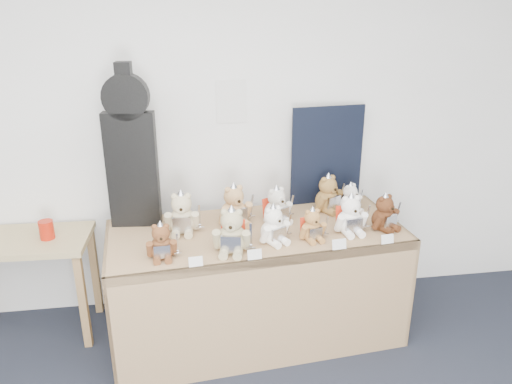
{
  "coord_description": "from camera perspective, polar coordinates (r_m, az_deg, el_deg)",
  "views": [
    {
      "loc": [
        0.09,
        -0.96,
        2.21
      ],
      "look_at": [
        0.52,
        1.87,
        1.11
      ],
      "focal_mm": 35.0,
      "sensor_mm": 36.0,
      "label": 1
    }
  ],
  "objects": [
    {
      "name": "room_shell",
      "position": [
        3.54,
        -2.85,
        10.26
      ],
      "size": [
        6.0,
        6.0,
        6.0
      ],
      "color": "white",
      "rests_on": "floor"
    },
    {
      "name": "display_table",
      "position": [
        3.3,
        0.4,
        -7.62
      ],
      "size": [
        2.0,
        0.98,
        0.81
      ],
      "rotation": [
        0.0,
        0.0,
        0.09
      ],
      "color": "#99724D",
      "rests_on": "floor"
    },
    {
      "name": "side_table",
      "position": [
        3.73,
        -25.02,
        -6.57
      ],
      "size": [
        0.9,
        0.53,
        0.73
      ],
      "rotation": [
        0.0,
        0.0,
        -0.04
      ],
      "color": "#92774F",
      "rests_on": "floor"
    },
    {
      "name": "guitar_case",
      "position": [
        3.29,
        -14.13,
        4.75
      ],
      "size": [
        0.33,
        0.13,
        1.07
      ],
      "rotation": [
        0.0,
        0.0,
        -0.1
      ],
      "color": "black",
      "rests_on": "display_table"
    },
    {
      "name": "navy_board",
      "position": [
        3.66,
        8.12,
        4.17
      ],
      "size": [
        0.54,
        0.07,
        0.72
      ],
      "primitive_type": "cube",
      "rotation": [
        0.0,
        0.0,
        0.1
      ],
      "color": "black",
      "rests_on": "display_table"
    },
    {
      "name": "red_cup",
      "position": [
        3.59,
        -22.82,
        -4.0
      ],
      "size": [
        0.1,
        0.1,
        0.13
      ],
      "primitive_type": "cylinder",
      "color": "#B11D0B",
      "rests_on": "side_table"
    },
    {
      "name": "teddy_front_far_left",
      "position": [
        2.95,
        -10.75,
        -5.71
      ],
      "size": [
        0.2,
        0.16,
        0.25
      ],
      "rotation": [
        0.0,
        0.0,
        0.05
      ],
      "color": "brown",
      "rests_on": "display_table"
    },
    {
      "name": "teddy_front_left",
      "position": [
        2.97,
        -2.78,
        -4.65
      ],
      "size": [
        0.26,
        0.23,
        0.32
      ],
      "rotation": [
        0.0,
        0.0,
        -0.2
      ],
      "color": "tan",
      "rests_on": "display_table"
    },
    {
      "name": "teddy_front_centre",
      "position": [
        3.09,
        2.04,
        -3.92
      ],
      "size": [
        0.23,
        0.22,
        0.27
      ],
      "rotation": [
        0.0,
        0.0,
        0.46
      ],
      "color": "white",
      "rests_on": "display_table"
    },
    {
      "name": "teddy_front_right",
      "position": [
        3.14,
        6.45,
        -3.87
      ],
      "size": [
        0.2,
        0.17,
        0.23
      ],
      "rotation": [
        0.0,
        0.0,
        0.2
      ],
      "color": "#A6743F",
      "rests_on": "display_table"
    },
    {
      "name": "teddy_front_far_right",
      "position": [
        3.27,
        10.74,
        -2.71
      ],
      "size": [
        0.24,
        0.21,
        0.29
      ],
      "rotation": [
        0.0,
        0.0,
        0.11
      ],
      "color": "white",
      "rests_on": "display_table"
    },
    {
      "name": "teddy_front_end",
      "position": [
        3.37,
        14.5,
        -2.42
      ],
      "size": [
        0.22,
        0.22,
        0.27
      ],
      "rotation": [
        0.0,
        0.0,
        0.48
      ],
      "color": "#502E1B",
      "rests_on": "display_table"
    },
    {
      "name": "teddy_back_left",
      "position": [
        3.24,
        -8.46,
        -2.57
      ],
      "size": [
        0.25,
        0.21,
        0.31
      ],
      "rotation": [
        0.0,
        0.0,
        -0.05
      ],
      "color": "#C4B48F",
      "rests_on": "display_table"
    },
    {
      "name": "teddy_back_centre_left",
      "position": [
        3.32,
        -2.47,
        -1.73
      ],
      "size": [
        0.26,
        0.24,
        0.31
      ],
      "rotation": [
        0.0,
        0.0,
        0.36
      ],
      "color": "tan",
      "rests_on": "display_table"
    },
    {
      "name": "teddy_back_centre_right",
      "position": [
        3.36,
        2.39,
        -1.68
      ],
      "size": [
        0.23,
        0.22,
        0.28
      ],
      "rotation": [
        0.0,
        0.0,
        0.45
      ],
      "color": "silver",
      "rests_on": "display_table"
    },
    {
      "name": "teddy_back_right",
      "position": [
        3.57,
        8.25,
        -0.35
      ],
      "size": [
        0.25,
        0.24,
        0.3
      ],
      "rotation": [
        0.0,
        0.0,
        0.51
      ],
      "color": "olive",
      "rests_on": "display_table"
    },
    {
      "name": "teddy_back_end",
      "position": [
        3.59,
        10.74,
        -0.83
      ],
      "size": [
        0.2,
        0.19,
        0.24
      ],
      "rotation": [
        0.0,
        0.0,
        0.58
      ],
      "color": "white",
      "rests_on": "display_table"
    },
    {
      "name": "entry_card_a",
      "position": [
        2.86,
        -6.9,
        -7.9
      ],
      "size": [
        0.08,
        0.03,
        0.06
      ],
      "primitive_type": "cube",
      "rotation": [
        -0.24,
        0.0,
        0.09
      ],
      "color": "silver",
      "rests_on": "display_table"
    },
    {
      "name": "entry_card_b",
      "position": [
        2.91,
        -0.16,
        -7.15
      ],
      "size": [
        0.09,
        0.03,
        0.06
      ],
      "primitive_type": "cube",
      "rotation": [
        -0.24,
        0.0,
        0.09
      ],
      "color": "silver",
      "rests_on": "display_table"
    },
    {
      "name": "entry_card_c",
      "position": [
        3.07,
        9.49,
        -5.91
      ],
      "size": [
        0.09,
        0.03,
        0.06
      ],
      "primitive_type": "cube",
      "rotation": [
        -0.24,
        0.0,
        0.09
      ],
      "color": "silver",
      "rests_on": "display_table"
    },
    {
      "name": "entry_card_d",
      "position": [
        3.2,
        14.79,
        -5.22
      ],
      "size": [
        0.08,
        0.03,
        0.06
      ],
      "primitive_type": "cube",
      "rotation": [
        -0.24,
        0.0,
        0.09
      ],
      "color": "silver",
      "rests_on": "display_table"
    }
  ]
}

